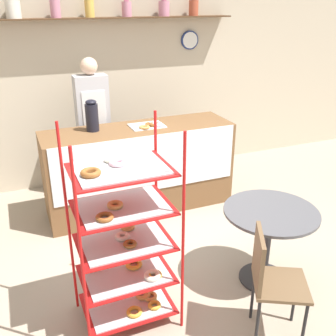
{
  "coord_description": "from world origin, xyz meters",
  "views": [
    {
      "loc": [
        -1.34,
        -2.75,
        2.37
      ],
      "look_at": [
        0.0,
        0.47,
        0.87
      ],
      "focal_mm": 42.0,
      "sensor_mm": 36.0,
      "label": 1
    }
  ],
  "objects_px": {
    "cafe_chair": "(270,275)",
    "coffee_carafe": "(92,116)",
    "person_worker": "(93,123)",
    "donut_tray_counter": "(150,125)",
    "pastry_rack": "(125,241)",
    "cafe_table": "(269,228)"
  },
  "relations": [
    {
      "from": "cafe_table",
      "to": "coffee_carafe",
      "type": "relative_size",
      "value": 2.3
    },
    {
      "from": "coffee_carafe",
      "to": "person_worker",
      "type": "bearing_deg",
      "value": 77.41
    },
    {
      "from": "pastry_rack",
      "to": "donut_tray_counter",
      "type": "xyz_separation_m",
      "value": [
        0.83,
        1.69,
        0.33
      ]
    },
    {
      "from": "cafe_table",
      "to": "donut_tray_counter",
      "type": "height_order",
      "value": "donut_tray_counter"
    },
    {
      "from": "person_worker",
      "to": "donut_tray_counter",
      "type": "distance_m",
      "value": 0.78
    },
    {
      "from": "cafe_chair",
      "to": "coffee_carafe",
      "type": "bearing_deg",
      "value": 44.99
    },
    {
      "from": "cafe_table",
      "to": "cafe_chair",
      "type": "height_order",
      "value": "cafe_chair"
    },
    {
      "from": "cafe_table",
      "to": "coffee_carafe",
      "type": "xyz_separation_m",
      "value": [
        -1.1,
        1.84,
        0.64
      ]
    },
    {
      "from": "cafe_chair",
      "to": "person_worker",
      "type": "bearing_deg",
      "value": 40.53
    },
    {
      "from": "person_worker",
      "to": "cafe_chair",
      "type": "height_order",
      "value": "person_worker"
    },
    {
      "from": "cafe_table",
      "to": "donut_tray_counter",
      "type": "relative_size",
      "value": 2.06
    },
    {
      "from": "pastry_rack",
      "to": "person_worker",
      "type": "bearing_deg",
      "value": 82.7
    },
    {
      "from": "person_worker",
      "to": "coffee_carafe",
      "type": "relative_size",
      "value": 4.99
    },
    {
      "from": "pastry_rack",
      "to": "cafe_table",
      "type": "distance_m",
      "value": 1.29
    },
    {
      "from": "cafe_chair",
      "to": "coffee_carafe",
      "type": "relative_size",
      "value": 2.53
    },
    {
      "from": "pastry_rack",
      "to": "cafe_table",
      "type": "bearing_deg",
      "value": -1.82
    },
    {
      "from": "pastry_rack",
      "to": "coffee_carafe",
      "type": "bearing_deg",
      "value": 84.04
    },
    {
      "from": "pastry_rack",
      "to": "cafe_chair",
      "type": "distance_m",
      "value": 1.08
    },
    {
      "from": "person_worker",
      "to": "coffee_carafe",
      "type": "bearing_deg",
      "value": -102.59
    },
    {
      "from": "person_worker",
      "to": "donut_tray_counter",
      "type": "height_order",
      "value": "person_worker"
    },
    {
      "from": "cafe_chair",
      "to": "cafe_table",
      "type": "bearing_deg",
      "value": -7.32
    },
    {
      "from": "pastry_rack",
      "to": "cafe_table",
      "type": "height_order",
      "value": "pastry_rack"
    }
  ]
}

